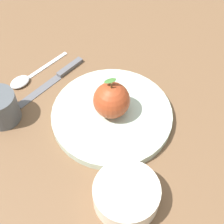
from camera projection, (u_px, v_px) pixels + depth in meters
name	position (u px, v px, depth m)	size (l,w,h in m)	color
ground_plane	(110.00, 111.00, 0.72)	(2.40, 2.40, 0.00)	brown
dinner_plate	(112.00, 115.00, 0.70)	(0.25, 0.25, 0.02)	#B2C6B2
apple	(110.00, 100.00, 0.66)	(0.07, 0.07, 0.09)	#9E3D1E
side_bowl	(126.00, 194.00, 0.57)	(0.12, 0.12, 0.04)	silver
cup	(0.00, 106.00, 0.68)	(0.07, 0.07, 0.07)	#4C5156
knife	(57.00, 77.00, 0.77)	(0.12, 0.17, 0.01)	#59595E
spoon	(26.00, 78.00, 0.77)	(0.11, 0.15, 0.01)	silver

